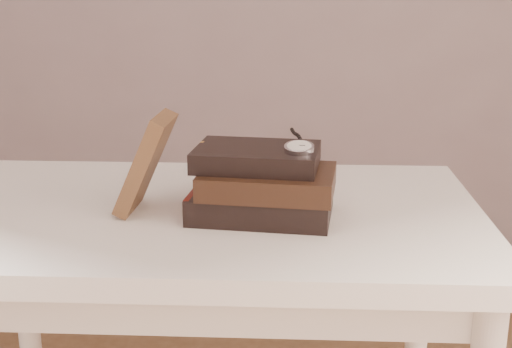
{
  "coord_description": "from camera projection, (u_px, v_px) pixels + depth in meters",
  "views": [
    {
      "loc": [
        0.15,
        -0.82,
        1.16
      ],
      "look_at": [
        0.1,
        0.32,
        0.82
      ],
      "focal_mm": 48.34,
      "sensor_mm": 36.0,
      "label": 1
    }
  ],
  "objects": [
    {
      "name": "pocket_watch",
      "position": [
        299.0,
        147.0,
        1.15
      ],
      "size": [
        0.06,
        0.15,
        0.02
      ],
      "color": "silver",
      "rests_on": "book_stack"
    },
    {
      "name": "eyeglasses",
      "position": [
        223.0,
        163.0,
        1.27
      ],
      "size": [
        0.11,
        0.13,
        0.05
      ],
      "color": "silver",
      "rests_on": "book_stack"
    },
    {
      "name": "table",
      "position": [
        204.0,
        255.0,
        1.27
      ],
      "size": [
        1.0,
        0.6,
        0.75
      ],
      "color": "white",
      "rests_on": "ground"
    },
    {
      "name": "book_stack",
      "position": [
        263.0,
        185.0,
        1.19
      ],
      "size": [
        0.26,
        0.19,
        0.12
      ],
      "color": "black",
      "rests_on": "table"
    },
    {
      "name": "journal",
      "position": [
        146.0,
        163.0,
        1.2
      ],
      "size": [
        0.1,
        0.12,
        0.18
      ],
      "primitive_type": "cube",
      "rotation": [
        0.0,
        0.42,
        -0.06
      ],
      "color": "#452C1A",
      "rests_on": "table"
    }
  ]
}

